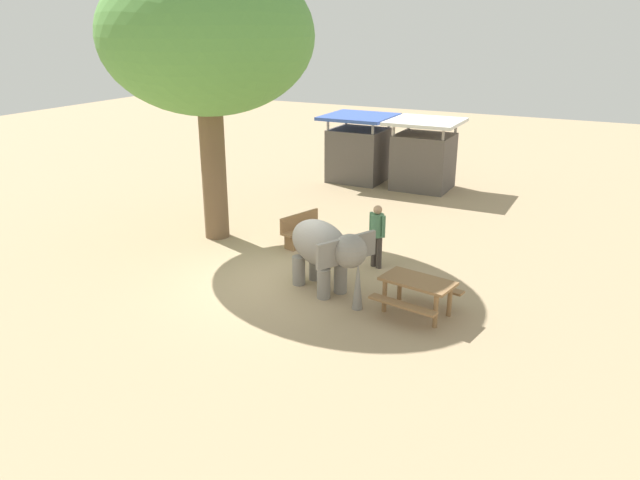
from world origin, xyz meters
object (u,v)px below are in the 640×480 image
object	(u,v)px
elephant	(326,249)
market_stall_blue	(358,152)
wooden_bench	(302,228)
market_stall_white	(423,158)
picnic_table_near	(417,288)
shade_tree_main	(206,38)
person_handler	(377,232)

from	to	relation	value
elephant	market_stall_blue	size ratio (longest dim) A/B	0.92
wooden_bench	market_stall_white	size ratio (longest dim) A/B	0.58
wooden_bench	market_stall_blue	world-z (taller)	market_stall_blue
picnic_table_near	market_stall_white	world-z (taller)	market_stall_white
shade_tree_main	wooden_bench	xyz separation A→B (m)	(2.52, 0.49, -4.98)
wooden_bench	picnic_table_near	size ratio (longest dim) A/B	0.84
wooden_bench	market_stall_white	xyz separation A→B (m)	(1.06, 7.35, 0.67)
elephant	person_handler	bearing A→B (deg)	102.11
shade_tree_main	market_stall_blue	world-z (taller)	shade_tree_main
market_stall_white	market_stall_blue	bearing A→B (deg)	180.00
elephant	picnic_table_near	distance (m)	2.26
person_handler	market_stall_white	size ratio (longest dim) A/B	0.64
elephant	market_stall_blue	xyz separation A→B (m)	(-3.52, 9.87, 0.09)
person_handler	picnic_table_near	world-z (taller)	person_handler
person_handler	elephant	bearing A→B (deg)	7.11
elephant	picnic_table_near	xyz separation A→B (m)	(2.21, -0.13, -0.46)
person_handler	wooden_bench	bearing A→B (deg)	-83.06
elephant	shade_tree_main	world-z (taller)	shade_tree_main
shade_tree_main	market_stall_blue	bearing A→B (deg)	82.89
shade_tree_main	picnic_table_near	xyz separation A→B (m)	(6.71, -2.16, -4.87)
wooden_bench	picnic_table_near	world-z (taller)	wooden_bench
shade_tree_main	person_handler	bearing A→B (deg)	-1.24
market_stall_blue	person_handler	bearing A→B (deg)	-63.37
elephant	person_handler	size ratio (longest dim) A/B	1.43
picnic_table_near	market_stall_blue	distance (m)	11.55
picnic_table_near	market_stall_white	size ratio (longest dim) A/B	0.69
picnic_table_near	market_stall_white	bearing A→B (deg)	-62.57
elephant	market_stall_blue	distance (m)	10.48
elephant	shade_tree_main	size ratio (longest dim) A/B	0.31
wooden_bench	picnic_table_near	distance (m)	4.97
picnic_table_near	market_stall_white	xyz separation A→B (m)	(-3.13, 10.01, 0.55)
elephant	shade_tree_main	bearing A→B (deg)	-178.49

